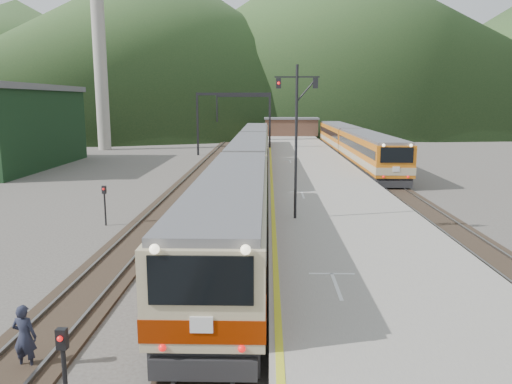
{
  "coord_description": "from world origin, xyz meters",
  "views": [
    {
      "loc": [
        1.55,
        -9.43,
        6.93
      ],
      "look_at": [
        0.91,
        17.52,
        2.0
      ],
      "focal_mm": 35.0,
      "sensor_mm": 36.0,
      "label": 1
    }
  ],
  "objects_px": {
    "main_train": "(249,159)",
    "signal_mast": "(296,127)",
    "second_train": "(352,142)",
    "worker": "(25,337)"
  },
  "relations": [
    {
      "from": "main_train",
      "to": "signal_mast",
      "type": "height_order",
      "value": "signal_mast"
    },
    {
      "from": "second_train",
      "to": "worker",
      "type": "height_order",
      "value": "second_train"
    },
    {
      "from": "second_train",
      "to": "worker",
      "type": "bearing_deg",
      "value": -108.89
    },
    {
      "from": "main_train",
      "to": "second_train",
      "type": "height_order",
      "value": "second_train"
    },
    {
      "from": "main_train",
      "to": "worker",
      "type": "distance_m",
      "value": 30.43
    },
    {
      "from": "main_train",
      "to": "second_train",
      "type": "relative_size",
      "value": 1.48
    },
    {
      "from": "main_train",
      "to": "worker",
      "type": "xyz_separation_m",
      "value": [
        -4.77,
        -30.03,
        -1.19
      ]
    },
    {
      "from": "second_train",
      "to": "signal_mast",
      "type": "distance_m",
      "value": 35.7
    },
    {
      "from": "second_train",
      "to": "signal_mast",
      "type": "xyz_separation_m",
      "value": [
        -8.53,
        -34.48,
        3.54
      ]
    },
    {
      "from": "main_train",
      "to": "signal_mast",
      "type": "relative_size",
      "value": 8.06
    }
  ]
}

